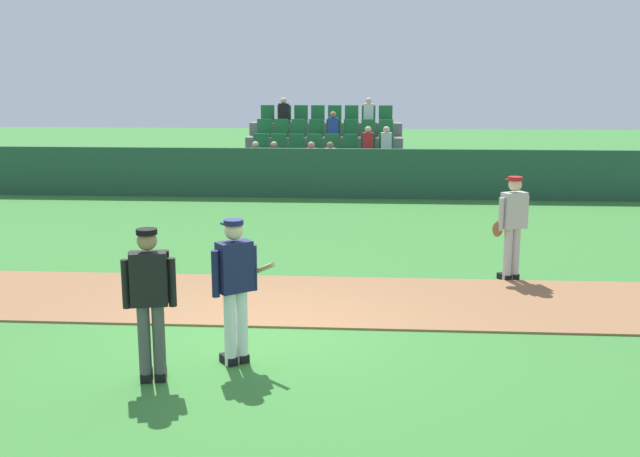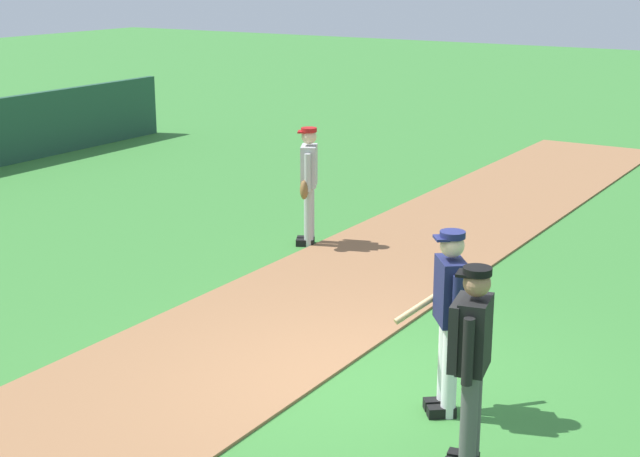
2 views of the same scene
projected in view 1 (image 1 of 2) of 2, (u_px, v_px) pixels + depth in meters
ground_plane at (257, 338)px, 9.89m from camera, size 80.00×80.00×0.00m
infield_dirt_path at (273, 299)px, 11.56m from camera, size 28.00×2.63×0.03m
dugout_fence at (318, 173)px, 21.11m from camera, size 20.00×0.16×1.40m
stadium_bleachers at (324, 162)px, 23.34m from camera, size 5.00×3.80×2.70m
batter_navy_jersey at (235, 286)px, 8.83m from camera, size 0.72×0.69×1.76m
umpire_home_plate at (150, 296)px, 8.31m from camera, size 0.58×0.36×1.76m
runner_grey_jersey at (512, 224)px, 12.50m from camera, size 0.65×0.42×1.76m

